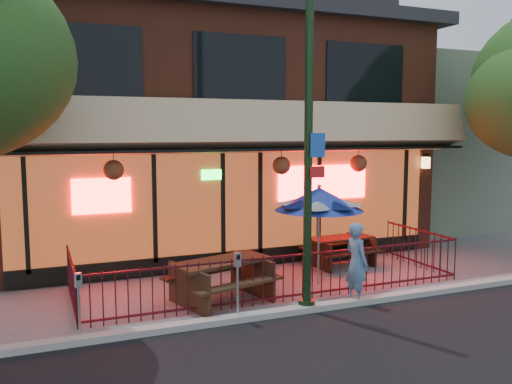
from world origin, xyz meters
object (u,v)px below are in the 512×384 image
Objects in this scene: picnic_table_left at (222,274)px; patio_umbrella at (319,199)px; street_light at (308,148)px; parking_meter_far at (79,295)px; pedestrian at (356,263)px; picnic_table_right at (340,247)px; parking_meter_near at (238,274)px.

patio_umbrella reaches higher than picnic_table_left.
parking_meter_far is at bearing 179.96° from street_light.
street_light reaches higher than parking_meter_far.
pedestrian is (0.06, -1.47, -1.13)m from patio_umbrella.
pedestrian is at bearing -114.98° from picnic_table_right.
picnic_table_left is 1.04× the size of patio_umbrella.
pedestrian reaches higher than parking_meter_far.
street_light is 3.13m from picnic_table_left.
picnic_table_left is at bearing -156.05° from picnic_table_right.
parking_meter_far is (-5.35, -0.05, -0.03)m from pedestrian.
parking_meter_near is 2.77m from parking_meter_far.
pedestrian is at bearing 1.12° from parking_meter_near.
patio_umbrella is (1.09, 1.53, -1.20)m from street_light.
street_light is 2.60m from pedestrian.
patio_umbrella is 1.86m from pedestrian.
picnic_table_right is at bearing 49.09° from street_light.
picnic_table_right is at bearing 22.89° from parking_meter_far.
picnic_table_right is 1.10× the size of pedestrian.
picnic_table_left is 3.07m from parking_meter_far.
pedestrian is (2.50, -1.07, 0.25)m from picnic_table_left.
picnic_table_left is 2.73m from pedestrian.
picnic_table_left reaches higher than picnic_table_right.
street_light is 3.89× the size of picnic_table_right.
parking_meter_near reaches higher than picnic_table_left.
street_light is at bearing -130.91° from picnic_table_right.
parking_meter_far is (-5.29, -1.52, -1.16)m from patio_umbrella.
street_light is at bearing -125.49° from patio_umbrella.
street_light is 2.71m from parking_meter_near.
patio_umbrella is (2.44, 0.40, 1.38)m from picnic_table_left.
parking_meter_near reaches higher than picnic_table_right.
street_light is at bearing -0.11° from parking_meter_near.
parking_meter_far reaches higher than picnic_table_left.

